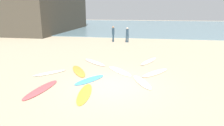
% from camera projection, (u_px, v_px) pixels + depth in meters
% --- Properties ---
extents(ground_plane, '(120.00, 120.00, 0.00)m').
position_uv_depth(ground_plane, '(112.00, 85.00, 9.73)').
color(ground_plane, tan).
extents(ocean_water, '(120.00, 40.00, 0.08)m').
position_uv_depth(ocean_water, '(141.00, 26.00, 44.27)').
color(ocean_water, slate).
rests_on(ocean_water, ground_plane).
extents(coastal_headland, '(22.74, 18.18, 8.49)m').
position_uv_depth(coastal_headland, '(7.00, 5.00, 34.38)').
color(coastal_headland, '#3D382D').
rests_on(coastal_headland, ground_plane).
extents(surfboard_0, '(2.10, 2.03, 0.09)m').
position_uv_depth(surfboard_0, '(95.00, 62.00, 13.82)').
color(surfboard_0, white).
rests_on(surfboard_0, ground_plane).
extents(surfboard_1, '(1.44, 2.53, 0.09)m').
position_uv_depth(surfboard_1, '(149.00, 61.00, 14.11)').
color(surfboard_1, silver).
rests_on(surfboard_1, ground_plane).
extents(surfboard_2, '(0.83, 2.34, 0.07)m').
position_uv_depth(surfboard_2, '(85.00, 93.00, 8.71)').
color(surfboard_2, yellow).
rests_on(surfboard_2, ground_plane).
extents(surfboard_3, '(1.49, 2.04, 0.06)m').
position_uv_depth(surfboard_3, '(90.00, 80.00, 10.41)').
color(surfboard_3, '#48A2DF').
rests_on(surfboard_3, ground_plane).
extents(surfboard_4, '(1.75, 2.43, 0.06)m').
position_uv_depth(surfboard_4, '(79.00, 71.00, 11.88)').
color(surfboard_4, '#F69936').
rests_on(surfboard_4, ground_plane).
extents(surfboard_5, '(1.91, 2.10, 0.06)m').
position_uv_depth(surfboard_5, '(120.00, 71.00, 11.89)').
color(surfboard_5, white).
rests_on(surfboard_5, ground_plane).
extents(surfboard_6, '(0.81, 2.50, 0.07)m').
position_uv_depth(surfboard_6, '(41.00, 89.00, 9.16)').
color(surfboard_6, '#E05358').
rests_on(surfboard_6, ground_plane).
extents(surfboard_7, '(1.82, 2.20, 0.08)m').
position_uv_depth(surfboard_7, '(155.00, 73.00, 11.56)').
color(surfboard_7, '#F5E2C4').
rests_on(surfboard_7, ground_plane).
extents(surfboard_8, '(1.29, 2.08, 0.09)m').
position_uv_depth(surfboard_8, '(142.00, 82.00, 10.06)').
color(surfboard_8, white).
rests_on(surfboard_8, ground_plane).
extents(surfboard_9, '(1.66, 1.77, 0.07)m').
position_uv_depth(surfboard_9, '(50.00, 73.00, 11.52)').
color(surfboard_9, silver).
rests_on(surfboard_9, ground_plane).
extents(beachgoer_near, '(0.38, 0.38, 1.67)m').
position_uv_depth(beachgoer_near, '(127.00, 34.00, 22.08)').
color(beachgoer_near, '#1E3342').
rests_on(beachgoer_near, ground_plane).
extents(beachgoer_mid, '(0.29, 0.34, 1.76)m').
position_uv_depth(beachgoer_mid, '(113.00, 33.00, 22.41)').
color(beachgoer_mid, '#1E3342').
rests_on(beachgoer_mid, ground_plane).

